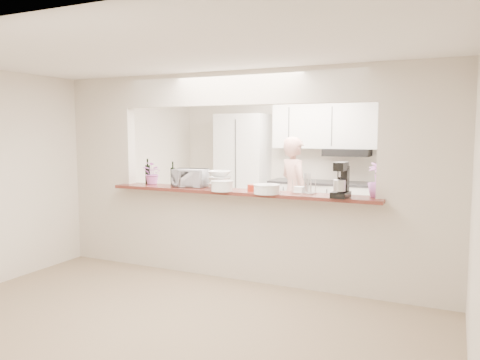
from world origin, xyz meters
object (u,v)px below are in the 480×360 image
Objects in this scene: toaster_oven at (190,178)px; refrigerator at (433,193)px; stand_mixer at (341,182)px; person at (294,193)px.

refrigerator is at bearing 34.52° from toaster_oven.
refrigerator is 4.12× the size of toaster_oven.
refrigerator is 2.93m from stand_mixer.
stand_mixer is 2.27m from person.
toaster_oven is 1.96m from stand_mixer.
stand_mixer is 0.22× the size of person.
stand_mixer reaches higher than toaster_oven.
person is (-1.15, 1.91, -0.41)m from stand_mixer.
stand_mixer is at bearing -13.69° from toaster_oven.
toaster_oven is 1.96m from person.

